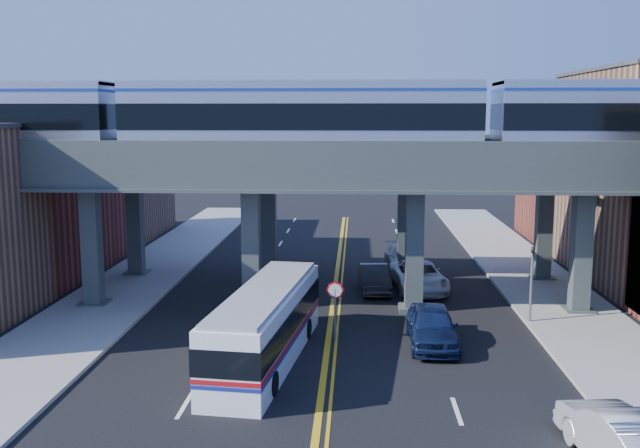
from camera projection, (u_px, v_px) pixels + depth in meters
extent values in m
plane|color=black|center=(325.00, 366.00, 27.44)|extent=(120.00, 120.00, 0.00)
cube|color=gray|center=(118.00, 295.00, 37.88)|extent=(5.00, 70.00, 0.16)
cube|color=gray|center=(556.00, 301.00, 36.71)|extent=(5.00, 70.00, 0.16)
cube|color=brown|center=(34.00, 182.00, 43.34)|extent=(8.00, 14.00, 11.00)
cube|color=#845F44|center=(108.00, 186.00, 56.39)|extent=(8.00, 10.00, 8.00)
cube|color=brown|center=(583.00, 182.00, 54.43)|extent=(8.00, 10.00, 9.00)
cube|color=#46514F|center=(92.00, 248.00, 35.49)|extent=(0.85, 0.85, 6.00)
cube|color=#46514F|center=(251.00, 250.00, 35.08)|extent=(0.85, 0.85, 6.00)
cube|color=#46514F|center=(414.00, 251.00, 34.67)|extent=(0.85, 0.85, 6.00)
cube|color=#46514F|center=(581.00, 253.00, 34.26)|extent=(0.85, 0.85, 6.00)
cube|color=#424C46|center=(332.00, 175.00, 34.31)|extent=(52.00, 3.60, 1.40)
cube|color=#46514F|center=(135.00, 226.00, 42.40)|extent=(0.85, 0.85, 6.00)
cube|color=#46514F|center=(269.00, 227.00, 41.99)|extent=(0.85, 0.85, 6.00)
cube|color=#46514F|center=(405.00, 228.00, 41.58)|extent=(0.85, 0.85, 6.00)
cube|color=#46514F|center=(544.00, 230.00, 41.17)|extent=(0.85, 0.85, 6.00)
cube|color=#424C46|center=(337.00, 165.00, 41.22)|extent=(52.00, 3.60, 1.40)
cube|color=black|center=(52.00, 157.00, 34.89)|extent=(2.44, 2.44, 0.28)
cube|color=black|center=(191.00, 157.00, 34.54)|extent=(2.44, 2.44, 0.28)
cube|color=black|center=(414.00, 158.00, 33.98)|extent=(2.44, 2.44, 0.28)
cube|color=#A4A6AE|center=(301.00, 117.00, 33.97)|extent=(16.87, 3.22, 3.55)
cube|color=black|center=(301.00, 114.00, 33.94)|extent=(16.89, 3.28, 1.22)
cube|color=black|center=(560.00, 158.00, 33.63)|extent=(2.44, 2.44, 0.28)
cylinder|color=slate|center=(335.00, 315.00, 30.21)|extent=(0.09, 0.09, 2.30)
cylinder|color=red|center=(335.00, 290.00, 30.04)|extent=(0.76, 0.04, 0.76)
cylinder|color=slate|center=(531.00, 291.00, 32.65)|extent=(0.12, 0.12, 3.20)
imported|color=black|center=(533.00, 247.00, 32.33)|extent=(0.15, 0.18, 0.90)
cube|color=white|center=(266.00, 327.00, 27.81)|extent=(3.54, 10.86, 2.76)
cube|color=black|center=(266.00, 318.00, 27.76)|extent=(3.60, 10.91, 0.93)
cube|color=#B21419|center=(266.00, 334.00, 27.85)|extent=(3.59, 10.91, 0.16)
cylinder|color=black|center=(242.00, 382.00, 24.63)|extent=(2.50, 1.16, 0.89)
cylinder|color=black|center=(283.00, 328.00, 30.86)|extent=(2.50, 1.16, 0.89)
imported|color=#111D3F|center=(432.00, 326.00, 29.77)|extent=(1.99, 4.94, 1.68)
imported|color=#29292B|center=(374.00, 279.00, 38.90)|extent=(1.81, 4.43, 1.43)
imported|color=silver|center=(419.00, 276.00, 39.13)|extent=(3.17, 5.84, 1.55)
imported|color=#9E9EA2|center=(403.00, 258.00, 44.39)|extent=(2.34, 5.09, 1.44)
imported|color=#ACACB0|center=(625.00, 439.00, 19.33)|extent=(2.51, 5.48, 1.74)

